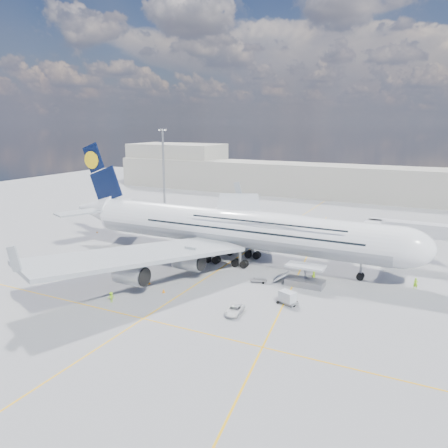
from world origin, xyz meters
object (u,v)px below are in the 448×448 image
at_px(service_van, 234,310).
at_px(cone_wing_right_outer, 149,282).
at_px(crew_nose, 416,284).
at_px(crew_wing, 137,265).
at_px(light_mast, 164,170).
at_px(baggage_tug, 129,270).
at_px(crew_van, 314,273).
at_px(cone_wing_right_inner, 164,291).
at_px(dolly_row_c, 136,269).
at_px(crew_loader, 281,297).
at_px(catering_truck_outer, 227,217).
at_px(cone_wing_left_inner, 255,233).
at_px(catering_truck_inner, 242,223).
at_px(dolly_back, 81,265).
at_px(airliner, 234,228).
at_px(dolly_nose_far, 287,297).
at_px(dolly_row_a, 130,268).
at_px(crew_tug, 111,297).
at_px(jet_bridge, 398,232).
at_px(dolly_row_b, 125,253).
at_px(cone_wing_left_outer, 215,226).
at_px(cone_tail, 97,232).
at_px(dolly_nose_near, 259,280).
at_px(cargo_loader, 304,278).

xyz_separation_m(service_van, cone_wing_right_outer, (-18.35, 4.36, -0.30)).
height_order(crew_nose, crew_wing, crew_nose).
relative_size(light_mast, baggage_tug, 8.47).
bearing_deg(baggage_tug, crew_van, 0.13).
xyz_separation_m(cone_wing_right_inner, cone_wing_right_outer, (-4.46, 2.14, -0.01)).
relative_size(dolly_row_c, service_van, 0.75).
bearing_deg(crew_loader, catering_truck_outer, 149.34).
bearing_deg(crew_loader, cone_wing_left_inner, 142.33).
relative_size(catering_truck_inner, crew_loader, 4.38).
bearing_deg(cone_wing_right_inner, light_mast, 123.73).
xyz_separation_m(dolly_back, catering_truck_inner, (16.11, 40.74, 1.48)).
height_order(crew_wing, cone_wing_right_outer, crew_wing).
distance_m(airliner, dolly_nose_far, 23.61).
bearing_deg(light_mast, catering_truck_outer, -13.95).
distance_m(dolly_row_a, baggage_tug, 2.97).
relative_size(crew_tug, cone_wing_right_outer, 2.73).
xyz_separation_m(jet_bridge, dolly_nose_far, (-13.07, -26.84, -5.76)).
bearing_deg(dolly_row_b, cone_wing_left_outer, 70.24).
bearing_deg(baggage_tug, jet_bridge, 8.23).
relative_size(dolly_back, cone_wing_right_inner, 5.13).
xyz_separation_m(airliner, dolly_row_a, (-15.51, -13.59, -6.55)).
distance_m(crew_van, cone_tail, 58.17).
bearing_deg(cone_wing_right_outer, dolly_nose_near, 29.39).
bearing_deg(jet_bridge, dolly_row_a, -151.44).
height_order(dolly_row_a, cone_wing_right_outer, cone_wing_right_outer).
distance_m(dolly_row_b, catering_truck_inner, 34.54).
bearing_deg(dolly_row_c, crew_loader, 3.55).
distance_m(dolly_row_a, cone_tail, 31.34).
relative_size(service_van, cone_wing_left_outer, 8.62).
distance_m(crew_tug, cone_wing_left_inner, 49.25).
bearing_deg(dolly_row_b, crew_van, -4.22).
bearing_deg(dolly_row_c, catering_truck_inner, 88.59).
bearing_deg(crew_nose, dolly_nose_far, -148.81).
xyz_separation_m(cargo_loader, crew_tug, (-24.78, -20.32, -0.40)).
bearing_deg(crew_tug, crew_wing, 87.45).
height_order(dolly_nose_far, catering_truck_outer, catering_truck_outer).
distance_m(catering_truck_inner, crew_nose, 49.33).
height_order(jet_bridge, cone_wing_right_inner, jet_bridge).
distance_m(airliner, dolly_row_c, 20.79).
distance_m(crew_van, cone_wing_left_inner, 32.19).
distance_m(airliner, cone_wing_right_outer, 20.98).
bearing_deg(crew_tug, cone_wing_right_inner, 28.75).
distance_m(jet_bridge, catering_truck_outer, 48.81).
bearing_deg(cone_wing_right_outer, baggage_tug, 158.90).
distance_m(dolly_row_a, dolly_row_b, 7.71).
height_order(dolly_row_c, catering_truck_inner, catering_truck_inner).
distance_m(dolly_row_c, crew_loader, 28.05).
relative_size(catering_truck_outer, cone_wing_right_outer, 12.39).
distance_m(jet_bridge, dolly_nose_near, 29.40).
distance_m(light_mast, crew_loader, 76.21).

